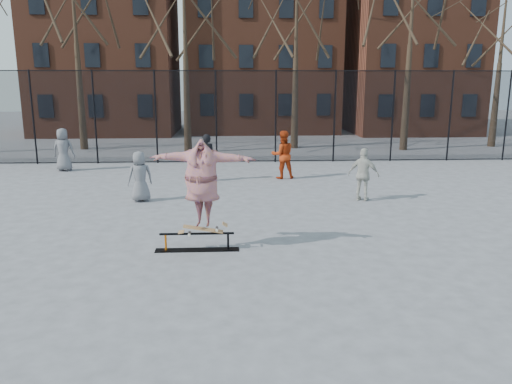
{
  "coord_description": "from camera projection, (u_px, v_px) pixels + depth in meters",
  "views": [
    {
      "loc": [
        -0.79,
        -8.91,
        3.6
      ],
      "look_at": [
        -0.25,
        1.5,
        1.24
      ],
      "focal_mm": 35.0,
      "sensor_mm": 36.0,
      "label": 1
    }
  ],
  "objects": [
    {
      "name": "ground",
      "position": [
        273.0,
        272.0,
        9.51
      ],
      "size": [
        100.0,
        100.0,
        0.0
      ],
      "primitive_type": "plane",
      "color": "#5E5D62"
    },
    {
      "name": "skate_rail",
      "position": [
        197.0,
        243.0,
        10.71
      ],
      "size": [
        1.8,
        0.28,
        0.4
      ],
      "color": "black",
      "rests_on": "ground"
    },
    {
      "name": "skateboard",
      "position": [
        203.0,
        230.0,
        10.65
      ],
      "size": [
        0.92,
        0.22,
        0.11
      ],
      "primitive_type": null,
      "color": "#9D643F",
      "rests_on": "skate_rail"
    },
    {
      "name": "skater",
      "position": [
        202.0,
        185.0,
        10.44
      ],
      "size": [
        2.34,
        0.98,
        1.84
      ],
      "primitive_type": "imported",
      "rotation": [
        0.0,
        0.0,
        -0.16
      ],
      "color": "navy",
      "rests_on": "skateboard"
    },
    {
      "name": "bystander_grey",
      "position": [
        63.0,
        150.0,
        19.9
      ],
      "size": [
        0.85,
        0.56,
        1.71
      ],
      "primitive_type": "imported",
      "rotation": [
        0.0,
        0.0,
        3.12
      ],
      "color": "slate",
      "rests_on": "ground"
    },
    {
      "name": "bystander_black",
      "position": [
        207.0,
        158.0,
        17.9
      ],
      "size": [
        0.64,
        0.44,
        1.7
      ],
      "primitive_type": "imported",
      "rotation": [
        0.0,
        0.0,
        3.2
      ],
      "color": "black",
      "rests_on": "ground"
    },
    {
      "name": "bystander_red",
      "position": [
        283.0,
        155.0,
        18.36
      ],
      "size": [
        0.95,
        0.79,
        1.77
      ],
      "primitive_type": "imported",
      "rotation": [
        0.0,
        0.0,
        3.29
      ],
      "color": "#AD310F",
      "rests_on": "ground"
    },
    {
      "name": "bystander_white",
      "position": [
        364.0,
        175.0,
        14.98
      ],
      "size": [
        1.01,
        0.79,
        1.6
      ],
      "primitive_type": "imported",
      "rotation": [
        0.0,
        0.0,
        2.65
      ],
      "color": "beige",
      "rests_on": "ground"
    },
    {
      "name": "bystander_extra",
      "position": [
        140.0,
        176.0,
        14.91
      ],
      "size": [
        0.87,
        0.72,
        1.52
      ],
      "primitive_type": "imported",
      "rotation": [
        0.0,
        0.0,
        3.51
      ],
      "color": "slate",
      "rests_on": "ground"
    },
    {
      "name": "fence",
      "position": [
        248.0,
        116.0,
        21.72
      ],
      "size": [
        34.03,
        0.07,
        4.0
      ],
      "color": "black",
      "rests_on": "ground"
    },
    {
      "name": "tree_row",
      "position": [
        240.0,
        1.0,
        24.58
      ],
      "size": [
        33.66,
        7.46,
        10.67
      ],
      "color": "black",
      "rests_on": "ground"
    },
    {
      "name": "rowhouses",
      "position": [
        252.0,
        42.0,
        33.53
      ],
      "size": [
        29.0,
        7.0,
        13.0
      ],
      "color": "brown",
      "rests_on": "ground"
    }
  ]
}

